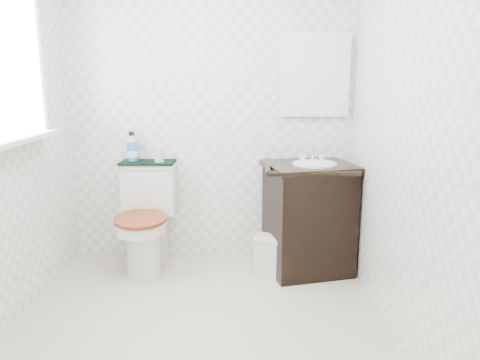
{
  "coord_description": "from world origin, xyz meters",
  "views": [
    {
      "loc": [
        0.31,
        -2.44,
        1.44
      ],
      "look_at": [
        0.24,
        0.75,
        0.73
      ],
      "focal_mm": 35.0,
      "sensor_mm": 36.0,
      "label": 1
    }
  ],
  "objects_px": {
    "cup": "(159,156)",
    "toilet": "(147,223)",
    "vanity": "(309,215)",
    "trash_bin": "(269,255)",
    "mouthwash_bottle": "(132,147)"
  },
  "relations": [
    {
      "from": "cup",
      "to": "toilet",
      "type": "bearing_deg",
      "value": -133.49
    },
    {
      "from": "vanity",
      "to": "trash_bin",
      "type": "xyz_separation_m",
      "value": [
        -0.29,
        -0.1,
        -0.28
      ]
    },
    {
      "from": "cup",
      "to": "mouthwash_bottle",
      "type": "bearing_deg",
      "value": 168.23
    },
    {
      "from": "toilet",
      "to": "mouthwash_bottle",
      "type": "xyz_separation_m",
      "value": [
        -0.12,
        0.15,
        0.56
      ]
    },
    {
      "from": "toilet",
      "to": "trash_bin",
      "type": "relative_size",
      "value": 2.61
    },
    {
      "from": "vanity",
      "to": "trash_bin",
      "type": "bearing_deg",
      "value": -160.61
    },
    {
      "from": "mouthwash_bottle",
      "to": "trash_bin",
      "type": "bearing_deg",
      "value": -16.63
    },
    {
      "from": "trash_bin",
      "to": "mouthwash_bottle",
      "type": "bearing_deg",
      "value": 163.37
    },
    {
      "from": "toilet",
      "to": "trash_bin",
      "type": "xyz_separation_m",
      "value": [
        0.93,
        -0.17,
        -0.19
      ]
    },
    {
      "from": "vanity",
      "to": "cup",
      "type": "height_order",
      "value": "vanity"
    },
    {
      "from": "toilet",
      "to": "cup",
      "type": "distance_m",
      "value": 0.52
    },
    {
      "from": "mouthwash_bottle",
      "to": "cup",
      "type": "distance_m",
      "value": 0.23
    },
    {
      "from": "vanity",
      "to": "cup",
      "type": "distance_m",
      "value": 1.22
    },
    {
      "from": "toilet",
      "to": "vanity",
      "type": "bearing_deg",
      "value": -3.04
    },
    {
      "from": "toilet",
      "to": "cup",
      "type": "height_order",
      "value": "cup"
    }
  ]
}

